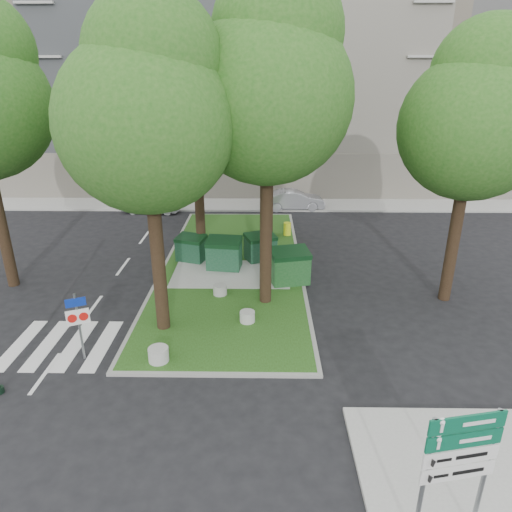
{
  "coord_description": "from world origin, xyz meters",
  "views": [
    {
      "loc": [
        1.88,
        -11.09,
        8.19
      ],
      "look_at": [
        1.64,
        4.38,
        2.0
      ],
      "focal_mm": 32.0,
      "sensor_mm": 36.0,
      "label": 1
    }
  ],
  "objects_px": {
    "dumpster_b": "(224,254)",
    "litter_bin": "(287,229)",
    "tree_median_far": "(272,71)",
    "dumpster_a": "(191,248)",
    "tree_median_mid": "(197,105)",
    "bollard_right": "(247,317)",
    "tree_median_near_left": "(148,107)",
    "traffic_sign_pole": "(78,318)",
    "car_white": "(151,203)",
    "car_silver": "(294,200)",
    "dumpster_d": "(290,266)",
    "bollard_mid": "(220,290)",
    "tree_median_near_right": "(270,81)",
    "dumpster_c": "(260,247)",
    "tree_street_right": "(477,113)",
    "bollard_left": "(159,354)",
    "directional_sign": "(459,458)"
  },
  "relations": [
    {
      "from": "tree_median_mid",
      "to": "car_white",
      "type": "xyz_separation_m",
      "value": [
        -4.29,
        7.75,
        -6.35
      ]
    },
    {
      "from": "dumpster_a",
      "to": "bollard_mid",
      "type": "relative_size",
      "value": 2.81
    },
    {
      "from": "tree_median_mid",
      "to": "litter_bin",
      "type": "relative_size",
      "value": 14.5
    },
    {
      "from": "tree_median_near_left",
      "to": "traffic_sign_pole",
      "type": "relative_size",
      "value": 4.73
    },
    {
      "from": "bollard_right",
      "to": "litter_bin",
      "type": "relative_size",
      "value": 0.77
    },
    {
      "from": "bollard_left",
      "to": "bollard_right",
      "type": "height_order",
      "value": "bollard_left"
    },
    {
      "from": "dumpster_b",
      "to": "bollard_mid",
      "type": "relative_size",
      "value": 3.0
    },
    {
      "from": "dumpster_b",
      "to": "litter_bin",
      "type": "relative_size",
      "value": 2.36
    },
    {
      "from": "dumpster_c",
      "to": "litter_bin",
      "type": "distance_m",
      "value": 3.78
    },
    {
      "from": "tree_median_far",
      "to": "bollard_right",
      "type": "bearing_deg",
      "value": -95.78
    },
    {
      "from": "tree_median_mid",
      "to": "dumpster_a",
      "type": "bearing_deg",
      "value": -135.12
    },
    {
      "from": "bollard_left",
      "to": "traffic_sign_pole",
      "type": "bearing_deg",
      "value": 173.86
    },
    {
      "from": "tree_street_right",
      "to": "litter_bin",
      "type": "height_order",
      "value": "tree_street_right"
    },
    {
      "from": "tree_median_mid",
      "to": "tree_median_far",
      "type": "height_order",
      "value": "tree_median_far"
    },
    {
      "from": "traffic_sign_pole",
      "to": "car_silver",
      "type": "distance_m",
      "value": 18.43
    },
    {
      "from": "tree_median_near_right",
      "to": "dumpster_d",
      "type": "relative_size",
      "value": 6.42
    },
    {
      "from": "bollard_right",
      "to": "tree_median_far",
      "type": "bearing_deg",
      "value": 84.22
    },
    {
      "from": "tree_median_near_right",
      "to": "directional_sign",
      "type": "xyz_separation_m",
      "value": [
        3.22,
        -9.56,
        -5.98
      ]
    },
    {
      "from": "tree_median_mid",
      "to": "car_white",
      "type": "bearing_deg",
      "value": 118.96
    },
    {
      "from": "tree_median_mid",
      "to": "car_silver",
      "type": "bearing_deg",
      "value": 60.64
    },
    {
      "from": "dumpster_d",
      "to": "tree_median_near_right",
      "type": "bearing_deg",
      "value": -131.84
    },
    {
      "from": "tree_median_far",
      "to": "dumpster_a",
      "type": "bearing_deg",
      "value": -136.61
    },
    {
      "from": "tree_median_near_left",
      "to": "dumpster_b",
      "type": "distance_m",
      "value": 8.42
    },
    {
      "from": "tree_median_mid",
      "to": "dumpster_d",
      "type": "xyz_separation_m",
      "value": [
        3.91,
        -2.85,
        -6.16
      ]
    },
    {
      "from": "directional_sign",
      "to": "tree_median_near_right",
      "type": "bearing_deg",
      "value": 97.3
    },
    {
      "from": "tree_median_mid",
      "to": "dumpster_a",
      "type": "distance_m",
      "value": 6.32
    },
    {
      "from": "tree_median_near_left",
      "to": "bollard_right",
      "type": "height_order",
      "value": "tree_median_near_left"
    },
    {
      "from": "litter_bin",
      "to": "car_silver",
      "type": "xyz_separation_m",
      "value": [
        0.68,
        5.4,
        0.18
      ]
    },
    {
      "from": "car_silver",
      "to": "dumpster_a",
      "type": "bearing_deg",
      "value": 145.52
    },
    {
      "from": "dumpster_a",
      "to": "tree_median_near_left",
      "type": "bearing_deg",
      "value": -71.6
    },
    {
      "from": "tree_median_near_left",
      "to": "car_silver",
      "type": "distance_m",
      "value": 17.26
    },
    {
      "from": "tree_median_near_right",
      "to": "dumpster_b",
      "type": "relative_size",
      "value": 7.04
    },
    {
      "from": "tree_street_right",
      "to": "dumpster_b",
      "type": "distance_m",
      "value": 11.15
    },
    {
      "from": "traffic_sign_pole",
      "to": "dumpster_b",
      "type": "bearing_deg",
      "value": 37.6
    },
    {
      "from": "litter_bin",
      "to": "tree_median_far",
      "type": "bearing_deg",
      "value": -172.61
    },
    {
      "from": "tree_median_mid",
      "to": "litter_bin",
      "type": "bearing_deg",
      "value": 37.18
    },
    {
      "from": "tree_median_near_left",
      "to": "tree_median_far",
      "type": "bearing_deg",
      "value": 68.72
    },
    {
      "from": "bollard_left",
      "to": "car_white",
      "type": "distance_m",
      "value": 16.79
    },
    {
      "from": "traffic_sign_pole",
      "to": "directional_sign",
      "type": "relative_size",
      "value": 0.79
    },
    {
      "from": "tree_median_far",
      "to": "dumpster_a",
      "type": "height_order",
      "value": "tree_median_far"
    },
    {
      "from": "bollard_mid",
      "to": "traffic_sign_pole",
      "type": "distance_m",
      "value": 5.83
    },
    {
      "from": "tree_median_far",
      "to": "dumpster_b",
      "type": "xyz_separation_m",
      "value": [
        -2.11,
        -4.41,
        -7.52
      ]
    },
    {
      "from": "dumpster_c",
      "to": "dumpster_d",
      "type": "distance_m",
      "value": 2.76
    },
    {
      "from": "tree_median_mid",
      "to": "bollard_right",
      "type": "relative_size",
      "value": 18.78
    },
    {
      "from": "tree_street_right",
      "to": "bollard_left",
      "type": "bearing_deg",
      "value": -156.18
    },
    {
      "from": "dumpster_a",
      "to": "dumpster_b",
      "type": "relative_size",
      "value": 0.94
    },
    {
      "from": "bollard_right",
      "to": "car_white",
      "type": "distance_m",
      "value": 15.38
    },
    {
      "from": "litter_bin",
      "to": "traffic_sign_pole",
      "type": "relative_size",
      "value": 0.31
    },
    {
      "from": "dumpster_b",
      "to": "litter_bin",
      "type": "distance_m",
      "value": 5.45
    },
    {
      "from": "tree_median_mid",
      "to": "bollard_right",
      "type": "distance_m",
      "value": 9.36
    }
  ]
}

